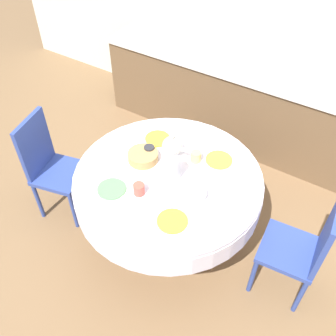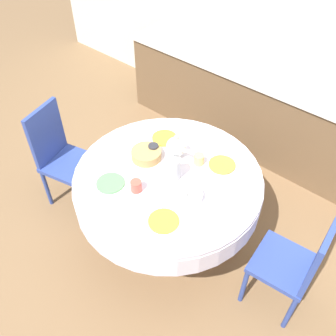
{
  "view_description": "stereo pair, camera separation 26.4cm",
  "coord_description": "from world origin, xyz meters",
  "px_view_note": "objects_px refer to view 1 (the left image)",
  "views": [
    {
      "loc": [
        1.05,
        -1.65,
        2.75
      ],
      "look_at": [
        0.0,
        0.0,
        0.83
      ],
      "focal_mm": 40.0,
      "sensor_mm": 36.0,
      "label": 1
    },
    {
      "loc": [
        1.26,
        -1.49,
        2.75
      ],
      "look_at": [
        0.0,
        0.0,
        0.83
      ],
      "focal_mm": 40.0,
      "sensor_mm": 36.0,
      "label": 2
    }
  ],
  "objects_px": {
    "chair_left": "(304,247)",
    "chair_right": "(50,164)",
    "teapot": "(172,146)",
    "coffee_carafe": "(174,166)"
  },
  "relations": [
    {
      "from": "chair_left",
      "to": "teapot",
      "type": "relative_size",
      "value": 4.56
    },
    {
      "from": "chair_left",
      "to": "teapot",
      "type": "distance_m",
      "value": 1.2
    },
    {
      "from": "coffee_carafe",
      "to": "teapot",
      "type": "height_order",
      "value": "coffee_carafe"
    },
    {
      "from": "chair_right",
      "to": "teapot",
      "type": "relative_size",
      "value": 4.56
    },
    {
      "from": "coffee_carafe",
      "to": "teapot",
      "type": "distance_m",
      "value": 0.24
    },
    {
      "from": "chair_left",
      "to": "chair_right",
      "type": "relative_size",
      "value": 1.0
    },
    {
      "from": "chair_right",
      "to": "teapot",
      "type": "height_order",
      "value": "chair_right"
    },
    {
      "from": "coffee_carafe",
      "to": "chair_right",
      "type": "bearing_deg",
      "value": -166.13
    },
    {
      "from": "chair_left",
      "to": "chair_right",
      "type": "bearing_deg",
      "value": 94.2
    },
    {
      "from": "chair_left",
      "to": "coffee_carafe",
      "type": "xyz_separation_m",
      "value": [
        -1.02,
        -0.08,
        0.32
      ]
    }
  ]
}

